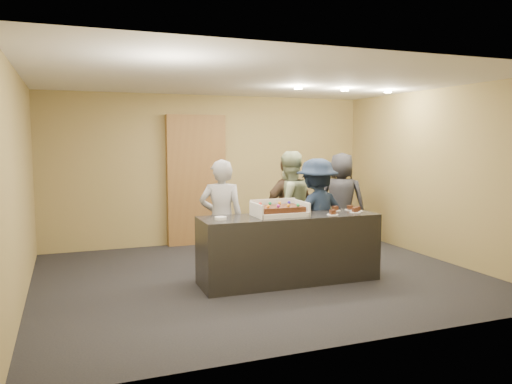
{
  "coord_description": "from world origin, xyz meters",
  "views": [
    {
      "loc": [
        -2.49,
        -6.36,
        1.9
      ],
      "look_at": [
        -0.07,
        0.0,
        1.18
      ],
      "focal_mm": 35.0,
      "sensor_mm": 36.0,
      "label": 1
    }
  ],
  "objects_px": {
    "storage_cabinet": "(196,180)",
    "person_server_grey": "(221,220)",
    "person_brown_extra": "(289,209)",
    "person_navy_man": "(317,214)",
    "person_dark_suit": "(341,201)",
    "person_sage_man": "(288,207)",
    "plate_stack": "(221,218)",
    "sheet_cake": "(280,209)",
    "cake_box": "(279,212)",
    "serving_counter": "(289,249)"
  },
  "relations": [
    {
      "from": "storage_cabinet",
      "to": "person_server_grey",
      "type": "height_order",
      "value": "storage_cabinet"
    },
    {
      "from": "storage_cabinet",
      "to": "person_brown_extra",
      "type": "height_order",
      "value": "storage_cabinet"
    },
    {
      "from": "storage_cabinet",
      "to": "person_navy_man",
      "type": "distance_m",
      "value": 2.68
    },
    {
      "from": "person_dark_suit",
      "to": "storage_cabinet",
      "type": "bearing_deg",
      "value": 9.94
    },
    {
      "from": "person_sage_man",
      "to": "person_server_grey",
      "type": "bearing_deg",
      "value": 14.48
    },
    {
      "from": "person_server_grey",
      "to": "person_dark_suit",
      "type": "xyz_separation_m",
      "value": [
        2.51,
        1.1,
        0.02
      ]
    },
    {
      "from": "storage_cabinet",
      "to": "plate_stack",
      "type": "bearing_deg",
      "value": -98.09
    },
    {
      "from": "person_navy_man",
      "to": "person_brown_extra",
      "type": "bearing_deg",
      "value": -88.82
    },
    {
      "from": "plate_stack",
      "to": "person_server_grey",
      "type": "xyz_separation_m",
      "value": [
        0.16,
        0.48,
        -0.1
      ]
    },
    {
      "from": "person_server_grey",
      "to": "person_sage_man",
      "type": "relative_size",
      "value": 0.95
    },
    {
      "from": "sheet_cake",
      "to": "person_dark_suit",
      "type": "xyz_separation_m",
      "value": [
        1.85,
        1.55,
        -0.16
      ]
    },
    {
      "from": "person_server_grey",
      "to": "person_brown_extra",
      "type": "bearing_deg",
      "value": -134.15
    },
    {
      "from": "storage_cabinet",
      "to": "cake_box",
      "type": "relative_size",
      "value": 3.44
    },
    {
      "from": "person_sage_man",
      "to": "person_dark_suit",
      "type": "bearing_deg",
      "value": -165.14
    },
    {
      "from": "serving_counter",
      "to": "person_navy_man",
      "type": "relative_size",
      "value": 1.47
    },
    {
      "from": "storage_cabinet",
      "to": "person_sage_man",
      "type": "relative_size",
      "value": 1.36
    },
    {
      "from": "plate_stack",
      "to": "person_dark_suit",
      "type": "height_order",
      "value": "person_dark_suit"
    },
    {
      "from": "cake_box",
      "to": "person_dark_suit",
      "type": "height_order",
      "value": "person_dark_suit"
    },
    {
      "from": "storage_cabinet",
      "to": "person_server_grey",
      "type": "relative_size",
      "value": 1.43
    },
    {
      "from": "storage_cabinet",
      "to": "plate_stack",
      "type": "relative_size",
      "value": 15.63
    },
    {
      "from": "person_dark_suit",
      "to": "plate_stack",
      "type": "bearing_deg",
      "value": 69.69
    },
    {
      "from": "person_brown_extra",
      "to": "plate_stack",
      "type": "bearing_deg",
      "value": 26.93
    },
    {
      "from": "person_sage_man",
      "to": "person_dark_suit",
      "type": "relative_size",
      "value": 1.03
    },
    {
      "from": "cake_box",
      "to": "person_server_grey",
      "type": "distance_m",
      "value": 0.8
    },
    {
      "from": "cake_box",
      "to": "person_brown_extra",
      "type": "relative_size",
      "value": 0.42
    },
    {
      "from": "serving_counter",
      "to": "person_dark_suit",
      "type": "bearing_deg",
      "value": 43.38
    },
    {
      "from": "person_server_grey",
      "to": "person_brown_extra",
      "type": "height_order",
      "value": "person_server_grey"
    },
    {
      "from": "sheet_cake",
      "to": "person_server_grey",
      "type": "height_order",
      "value": "person_server_grey"
    },
    {
      "from": "serving_counter",
      "to": "cake_box",
      "type": "height_order",
      "value": "cake_box"
    },
    {
      "from": "serving_counter",
      "to": "plate_stack",
      "type": "xyz_separation_m",
      "value": [
        -0.96,
        -0.03,
        0.47
      ]
    },
    {
      "from": "plate_stack",
      "to": "person_brown_extra",
      "type": "xyz_separation_m",
      "value": [
        1.48,
        1.17,
        -0.11
      ]
    },
    {
      "from": "sheet_cake",
      "to": "person_brown_extra",
      "type": "height_order",
      "value": "person_brown_extra"
    },
    {
      "from": "serving_counter",
      "to": "storage_cabinet",
      "type": "distance_m",
      "value": 2.96
    },
    {
      "from": "cake_box",
      "to": "person_sage_man",
      "type": "height_order",
      "value": "person_sage_man"
    },
    {
      "from": "storage_cabinet",
      "to": "person_brown_extra",
      "type": "bearing_deg",
      "value": -57.05
    },
    {
      "from": "plate_stack",
      "to": "person_server_grey",
      "type": "relative_size",
      "value": 0.09
    },
    {
      "from": "person_navy_man",
      "to": "person_dark_suit",
      "type": "height_order",
      "value": "person_dark_suit"
    },
    {
      "from": "serving_counter",
      "to": "person_brown_extra",
      "type": "height_order",
      "value": "person_brown_extra"
    },
    {
      "from": "storage_cabinet",
      "to": "person_brown_extra",
      "type": "xyz_separation_m",
      "value": [
        1.08,
        -1.67,
        -0.36
      ]
    },
    {
      "from": "sheet_cake",
      "to": "person_sage_man",
      "type": "relative_size",
      "value": 0.34
    },
    {
      "from": "sheet_cake",
      "to": "person_brown_extra",
      "type": "bearing_deg",
      "value": 59.87
    },
    {
      "from": "serving_counter",
      "to": "person_navy_man",
      "type": "height_order",
      "value": "person_navy_man"
    },
    {
      "from": "person_dark_suit",
      "to": "sheet_cake",
      "type": "bearing_deg",
      "value": 79.07
    },
    {
      "from": "serving_counter",
      "to": "plate_stack",
      "type": "bearing_deg",
      "value": -177.24
    },
    {
      "from": "serving_counter",
      "to": "person_dark_suit",
      "type": "relative_size",
      "value": 1.43
    },
    {
      "from": "serving_counter",
      "to": "cake_box",
      "type": "xyz_separation_m",
      "value": [
        -0.14,
        0.03,
        0.5
      ]
    },
    {
      "from": "person_server_grey",
      "to": "person_navy_man",
      "type": "relative_size",
      "value": 1.01
    },
    {
      "from": "person_sage_man",
      "to": "person_brown_extra",
      "type": "distance_m",
      "value": 0.18
    },
    {
      "from": "person_dark_suit",
      "to": "person_server_grey",
      "type": "bearing_deg",
      "value": 62.74
    },
    {
      "from": "person_server_grey",
      "to": "person_dark_suit",
      "type": "height_order",
      "value": "person_dark_suit"
    }
  ]
}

